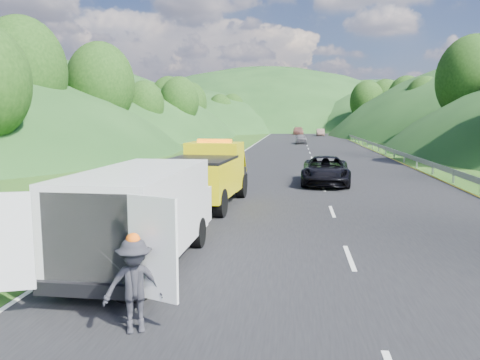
# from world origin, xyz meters

# --- Properties ---
(ground) EXTENTS (320.00, 320.00, 0.00)m
(ground) POSITION_xyz_m (0.00, 0.00, 0.00)
(ground) COLOR #38661E
(ground) RESTS_ON ground
(road_surface) EXTENTS (14.00, 200.00, 0.02)m
(road_surface) POSITION_xyz_m (3.00, 40.00, 0.01)
(road_surface) COLOR black
(road_surface) RESTS_ON ground
(guardrail) EXTENTS (0.06, 140.00, 1.52)m
(guardrail) POSITION_xyz_m (10.30, 52.50, 0.00)
(guardrail) COLOR gray
(guardrail) RESTS_ON ground
(tree_line_left) EXTENTS (14.00, 140.00, 14.00)m
(tree_line_left) POSITION_xyz_m (-19.00, 60.00, 0.00)
(tree_line_left) COLOR #2D5719
(tree_line_left) RESTS_ON ground
(tree_line_right) EXTENTS (14.00, 140.00, 14.00)m
(tree_line_right) POSITION_xyz_m (23.00, 60.00, 0.00)
(tree_line_right) COLOR #2D5719
(tree_line_right) RESTS_ON ground
(hills_backdrop) EXTENTS (201.00, 288.60, 44.00)m
(hills_backdrop) POSITION_xyz_m (6.50, 134.70, 0.00)
(hills_backdrop) COLOR #2D5B23
(hills_backdrop) RESTS_ON ground
(tow_truck) EXTENTS (2.74, 6.40, 2.69)m
(tow_truck) POSITION_xyz_m (-1.99, 4.79, 1.31)
(tow_truck) COLOR black
(tow_truck) RESTS_ON ground
(white_van) EXTENTS (3.71, 6.81, 2.41)m
(white_van) POSITION_xyz_m (-2.11, -3.13, 1.36)
(white_van) COLOR black
(white_van) RESTS_ON ground
(woman) EXTENTS (0.60, 0.73, 1.77)m
(woman) POSITION_xyz_m (-4.24, 0.90, 0.00)
(woman) COLOR silver
(woman) RESTS_ON ground
(child) EXTENTS (0.56, 0.58, 0.94)m
(child) POSITION_xyz_m (-2.75, -1.46, 0.00)
(child) COLOR tan
(child) RESTS_ON ground
(worker) EXTENTS (1.20, 0.95, 1.63)m
(worker) POSITION_xyz_m (-1.07, -6.71, 0.00)
(worker) COLOR black
(worker) RESTS_ON ground
(suitcase) EXTENTS (0.37, 0.23, 0.57)m
(suitcase) POSITION_xyz_m (-5.39, 0.07, 0.28)
(suitcase) COLOR #65634B
(suitcase) RESTS_ON ground
(spare_tire) EXTENTS (0.68, 0.68, 0.20)m
(spare_tire) POSITION_xyz_m (-1.66, -5.25, 0.00)
(spare_tire) COLOR black
(spare_tire) RESTS_ON ground
(passing_suv) EXTENTS (2.78, 5.52, 1.50)m
(passing_suv) POSITION_xyz_m (3.19, 11.52, 0.00)
(passing_suv) COLOR black
(passing_suv) RESTS_ON ground
(dist_car_a) EXTENTS (1.56, 3.87, 1.32)m
(dist_car_a) POSITION_xyz_m (2.28, 50.31, 0.00)
(dist_car_a) COLOR #514F54
(dist_car_a) RESTS_ON ground
(dist_car_b) EXTENTS (1.44, 4.14, 1.37)m
(dist_car_b) POSITION_xyz_m (6.23, 77.47, 0.00)
(dist_car_b) COLOR brown
(dist_car_b) RESTS_ON ground
(dist_car_c) EXTENTS (2.16, 5.32, 1.54)m
(dist_car_c) POSITION_xyz_m (2.02, 83.60, 0.00)
(dist_car_c) COLOR brown
(dist_car_c) RESTS_ON ground
(dist_car_d) EXTENTS (1.56, 3.87, 1.32)m
(dist_car_d) POSITION_xyz_m (3.13, 114.76, 0.00)
(dist_car_d) COLOR olive
(dist_car_d) RESTS_ON ground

